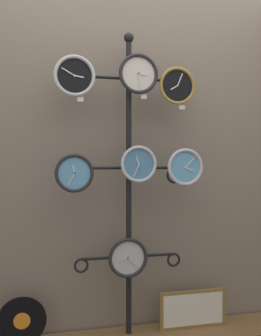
% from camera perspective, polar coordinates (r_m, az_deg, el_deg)
% --- Properties ---
extents(shop_wall, '(4.40, 0.04, 2.80)m').
position_cam_1_polar(shop_wall, '(2.83, -1.02, 4.30)').
color(shop_wall, gray).
rests_on(shop_wall, ground_plane).
extents(display_stand, '(0.78, 0.41, 2.11)m').
position_cam_1_polar(display_stand, '(2.72, -0.26, -10.60)').
color(display_stand, black).
rests_on(display_stand, ground_plane).
extents(clock_top_left, '(0.27, 0.04, 0.27)m').
position_cam_1_polar(clock_top_left, '(2.57, -8.13, 13.10)').
color(clock_top_left, black).
extents(clock_top_center, '(0.27, 0.04, 0.27)m').
position_cam_1_polar(clock_top_center, '(2.65, 1.15, 13.50)').
color(clock_top_center, silver).
extents(clock_top_right, '(0.26, 0.04, 0.26)m').
position_cam_1_polar(clock_top_right, '(2.74, 6.78, 11.75)').
color(clock_top_right, black).
extents(clock_middle_left, '(0.25, 0.04, 0.25)m').
position_cam_1_polar(clock_middle_left, '(2.50, -8.16, -0.75)').
color(clock_middle_left, '#60A8DB').
extents(clock_middle_center, '(0.25, 0.04, 0.25)m').
position_cam_1_polar(clock_middle_center, '(2.59, 1.18, 0.56)').
color(clock_middle_center, '#4C84B2').
extents(clock_middle_right, '(0.25, 0.04, 0.25)m').
position_cam_1_polar(clock_middle_right, '(2.69, 7.93, 0.13)').
color(clock_middle_right, '#60A8DB').
extents(clock_bottom_center, '(0.27, 0.04, 0.27)m').
position_cam_1_polar(clock_bottom_center, '(2.66, -0.38, -12.90)').
color(clock_bottom_center, silver).
extents(vinyl_record, '(0.31, 0.01, 0.31)m').
position_cam_1_polar(vinyl_record, '(2.78, -15.48, -20.60)').
color(vinyl_record, black).
rests_on(vinyl_record, low_shelf).
extents(picture_frame, '(0.49, 0.02, 0.26)m').
position_cam_1_polar(picture_frame, '(2.97, 9.04, -19.58)').
color(picture_frame, olive).
rests_on(picture_frame, low_shelf).
extents(price_tag_upper, '(0.04, 0.00, 0.03)m').
position_cam_1_polar(price_tag_upper, '(2.55, -7.29, 9.86)').
color(price_tag_upper, white).
extents(price_tag_mid, '(0.04, 0.00, 0.03)m').
position_cam_1_polar(price_tag_mid, '(2.63, 1.94, 10.32)').
color(price_tag_mid, white).
extents(price_tag_lower, '(0.04, 0.00, 0.03)m').
position_cam_1_polar(price_tag_lower, '(2.72, 7.49, 8.74)').
color(price_tag_lower, white).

